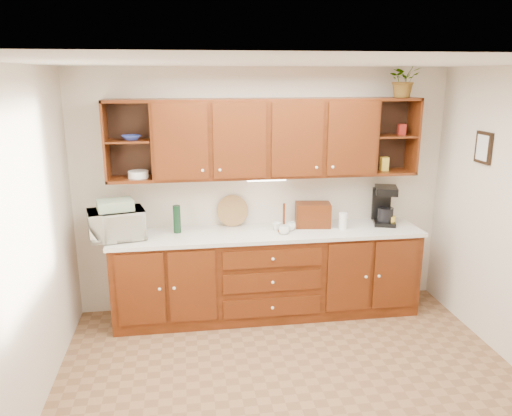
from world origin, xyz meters
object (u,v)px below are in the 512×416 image
object	(u,v)px
microwave	(117,224)
coffee_maker	(384,206)
bread_box	(313,215)
potted_plant	(404,79)

from	to	relation	value
microwave	coffee_maker	size ratio (longest dim) A/B	1.28
bread_box	potted_plant	distance (m)	1.67
bread_box	potted_plant	size ratio (longest dim) A/B	0.99
potted_plant	bread_box	bearing A→B (deg)	178.21
microwave	bread_box	size ratio (longest dim) A/B	1.46
bread_box	coffee_maker	bearing A→B (deg)	7.13
bread_box	coffee_maker	distance (m)	0.80
microwave	potted_plant	bearing A→B (deg)	-11.39
microwave	coffee_maker	distance (m)	2.82
microwave	potted_plant	distance (m)	3.24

